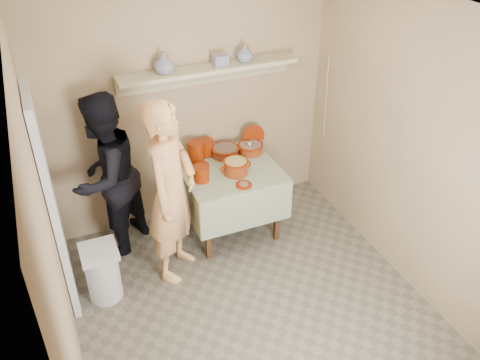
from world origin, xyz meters
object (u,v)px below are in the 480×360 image
person_cook (171,193)px  person_helper (106,177)px  trash_bin (103,273)px  serving_table (229,177)px  cazuela_rice (236,166)px

person_cook → person_helper: (-0.48, 0.58, -0.05)m
person_helper → trash_bin: person_helper is taller
person_cook → trash_bin: bearing=136.7°
serving_table → cazuela_rice: size_ratio=2.95×
serving_table → person_helper: bearing=171.7°
person_helper → serving_table: 1.23m
serving_table → trash_bin: bearing=-160.4°
trash_bin → person_helper: bearing=71.1°
person_helper → person_cook: bearing=86.3°
person_cook → trash_bin: size_ratio=3.21×
serving_table → trash_bin: (-1.43, -0.51, -0.36)m
cazuela_rice → trash_bin: (-1.46, -0.38, -0.56)m
serving_table → trash_bin: size_ratio=1.74×
person_cook → serving_table: person_cook is taller
person_helper → trash_bin: size_ratio=3.02×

